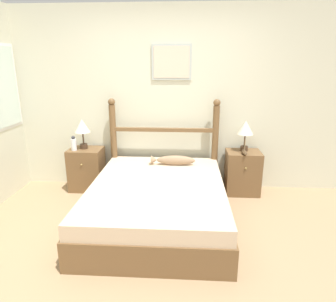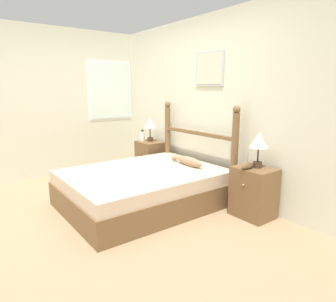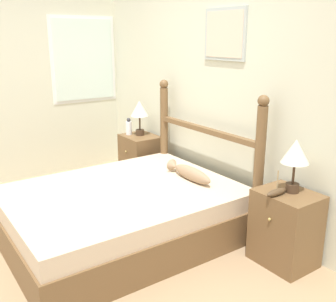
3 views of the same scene
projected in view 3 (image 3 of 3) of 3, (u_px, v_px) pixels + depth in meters
ground_plane at (59, 257)px, 3.30m from camera, size 16.00×16.00×0.00m
wall_back at (218, 89)px, 3.89m from camera, size 6.40×0.08×2.55m
bed at (123, 214)px, 3.56m from camera, size 1.54×2.00×0.47m
headboard at (205, 147)px, 3.96m from camera, size 1.55×0.10×1.32m
nightstand_left at (140, 159)px, 4.90m from camera, size 0.47×0.40×0.61m
nightstand_right at (285, 228)px, 3.14m from camera, size 0.47×0.40×0.61m
table_lamp_left at (140, 111)px, 4.75m from camera, size 0.22×0.22×0.42m
table_lamp_right at (295, 154)px, 2.98m from camera, size 0.22×0.22×0.42m
bottle at (129, 127)px, 4.85m from camera, size 0.08×0.08×0.21m
model_boat at (277, 192)px, 2.99m from camera, size 0.06×0.21×0.20m
fish_pillow at (189, 173)px, 3.72m from camera, size 0.59×0.12×0.13m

